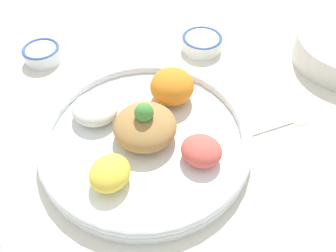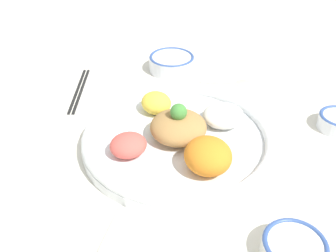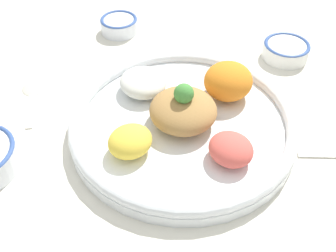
{
  "view_description": "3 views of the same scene",
  "coord_description": "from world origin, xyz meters",
  "px_view_note": "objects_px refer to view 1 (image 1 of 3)",
  "views": [
    {
      "loc": [
        -0.24,
        0.24,
        0.47
      ],
      "look_at": [
        -0.01,
        -0.05,
        0.03
      ],
      "focal_mm": 35.0,
      "sensor_mm": 36.0,
      "label": 1
    },
    {
      "loc": [
        -0.17,
        -0.59,
        0.48
      ],
      "look_at": [
        -0.01,
        -0.02,
        0.06
      ],
      "focal_mm": 42.0,
      "sensor_mm": 36.0,
      "label": 2
    },
    {
      "loc": [
        -0.38,
        0.23,
        0.47
      ],
      "look_at": [
        0.01,
        0.02,
        0.03
      ],
      "focal_mm": 42.0,
      "sensor_mm": 36.0,
      "label": 3
    }
  ],
  "objects_px": {
    "sauce_bowl_red": "(202,42)",
    "sauce_bowl_dark": "(42,53)",
    "salad_platter": "(146,133)",
    "serving_spoon_extra": "(288,121)"
  },
  "relations": [
    {
      "from": "sauce_bowl_red",
      "to": "sauce_bowl_dark",
      "type": "xyz_separation_m",
      "value": [
        0.26,
        0.26,
        -0.0
      ]
    },
    {
      "from": "salad_platter",
      "to": "sauce_bowl_red",
      "type": "distance_m",
      "value": 0.3
    },
    {
      "from": "salad_platter",
      "to": "sauce_bowl_red",
      "type": "relative_size",
      "value": 4.02
    },
    {
      "from": "salad_platter",
      "to": "serving_spoon_extra",
      "type": "distance_m",
      "value": 0.27
    },
    {
      "from": "serving_spoon_extra",
      "to": "sauce_bowl_red",
      "type": "bearing_deg",
      "value": -77.98
    },
    {
      "from": "sauce_bowl_dark",
      "to": "serving_spoon_extra",
      "type": "bearing_deg",
      "value": -161.76
    },
    {
      "from": "sauce_bowl_red",
      "to": "salad_platter",
      "type": "bearing_deg",
      "value": 105.52
    },
    {
      "from": "sauce_bowl_red",
      "to": "sauce_bowl_dark",
      "type": "relative_size",
      "value": 1.13
    },
    {
      "from": "sauce_bowl_red",
      "to": "serving_spoon_extra",
      "type": "xyz_separation_m",
      "value": [
        -0.26,
        0.09,
        -0.02
      ]
    },
    {
      "from": "serving_spoon_extra",
      "to": "salad_platter",
      "type": "bearing_deg",
      "value": -11.32
    }
  ]
}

